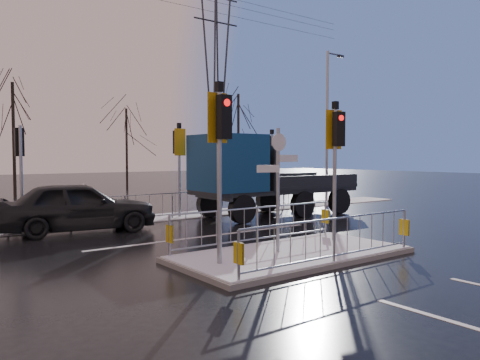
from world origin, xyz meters
TOP-DOWN VIEW (x-y plane):
  - ground at (0.00, 0.00)m, footprint 120.00×120.00m
  - snow_verge at (0.00, 8.60)m, footprint 30.00×2.00m
  - lane_markings at (0.00, -0.33)m, footprint 8.00×11.38m
  - traffic_island at (-0.01, 0.01)m, footprint 6.00×3.04m
  - far_kerb_fixtures at (0.29, 8.09)m, footprint 18.00×0.65m
  - car_far_lane at (-3.04, 7.03)m, footprint 5.26×2.81m
  - flatbed_truck at (3.64, 6.44)m, footprint 7.29×2.79m
  - tree_far_a at (-2.00, 22.00)m, footprint 3.75×3.75m
  - tree_far_b at (6.00, 24.00)m, footprint 3.25×3.25m
  - tree_far_c at (14.00, 21.00)m, footprint 4.00×4.00m
  - street_lamp_right at (10.57, 8.50)m, footprint 1.25×0.18m
  - pylon_wires at (16.88, 30.00)m, footprint 70.00×2.38m

SIDE VIEW (x-z plane):
  - ground at x=0.00m, z-range 0.00..0.00m
  - lane_markings at x=0.00m, z-range 0.00..0.01m
  - snow_verge at x=0.00m, z-range 0.00..0.04m
  - traffic_island at x=-0.01m, z-range -1.68..2.47m
  - car_far_lane at x=-3.04m, z-range 0.00..1.70m
  - far_kerb_fixtures at x=0.29m, z-range -0.90..2.93m
  - flatbed_truck at x=3.64m, z-range 0.11..3.46m
  - tree_far_b at x=6.00m, z-range 1.11..7.25m
  - street_lamp_right at x=10.57m, z-range 0.39..8.39m
  - tree_far_a at x=-2.00m, z-range 1.28..8.36m
  - tree_far_c at x=14.00m, z-range 1.37..8.92m
  - pylon_wires at x=16.88m, z-range 1.05..21.02m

